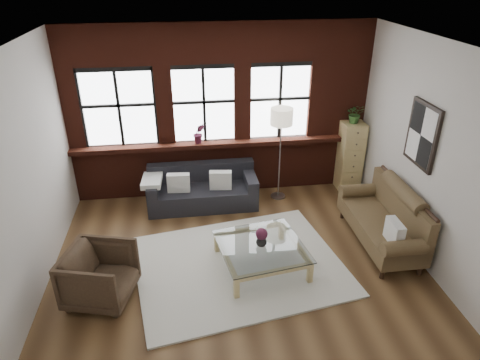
{
  "coord_description": "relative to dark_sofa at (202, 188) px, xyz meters",
  "views": [
    {
      "loc": [
        -0.69,
        -5.06,
        4.1
      ],
      "look_at": [
        0.1,
        0.6,
        1.15
      ],
      "focal_mm": 32.0,
      "sensor_mm": 36.0,
      "label": 1
    }
  ],
  "objects": [
    {
      "name": "floor",
      "position": [
        0.42,
        -1.9,
        -0.36
      ],
      "size": [
        5.5,
        5.5,
        0.0
      ],
      "primitive_type": "plane",
      "color": "#4E341C",
      "rests_on": "ground"
    },
    {
      "name": "ceiling",
      "position": [
        0.42,
        -1.9,
        2.84
      ],
      "size": [
        5.5,
        5.5,
        0.0
      ],
      "primitive_type": "plane",
      "rotation": [
        3.14,
        0.0,
        0.0
      ],
      "color": "white",
      "rests_on": "ground"
    },
    {
      "name": "wall_back",
      "position": [
        0.42,
        0.6,
        1.24
      ],
      "size": [
        5.5,
        0.0,
        5.5
      ],
      "primitive_type": "plane",
      "rotation": [
        1.57,
        0.0,
        0.0
      ],
      "color": "beige",
      "rests_on": "ground"
    },
    {
      "name": "wall_front",
      "position": [
        0.42,
        -4.4,
        1.24
      ],
      "size": [
        5.5,
        0.0,
        5.5
      ],
      "primitive_type": "plane",
      "rotation": [
        -1.57,
        0.0,
        0.0
      ],
      "color": "beige",
      "rests_on": "ground"
    },
    {
      "name": "wall_left",
      "position": [
        -2.33,
        -1.9,
        1.24
      ],
      "size": [
        0.0,
        5.0,
        5.0
      ],
      "primitive_type": "plane",
      "rotation": [
        1.57,
        0.0,
        1.57
      ],
      "color": "beige",
      "rests_on": "ground"
    },
    {
      "name": "wall_right",
      "position": [
        3.17,
        -1.9,
        1.24
      ],
      "size": [
        0.0,
        5.0,
        5.0
      ],
      "primitive_type": "plane",
      "rotation": [
        1.57,
        0.0,
        -1.57
      ],
      "color": "beige",
      "rests_on": "ground"
    },
    {
      "name": "brick_backwall",
      "position": [
        0.42,
        0.54,
        1.24
      ],
      "size": [
        5.5,
        0.12,
        3.2
      ],
      "primitive_type": null,
      "color": "#4B1C11",
      "rests_on": "floor"
    },
    {
      "name": "sill_ledge",
      "position": [
        0.42,
        0.45,
        0.68
      ],
      "size": [
        5.5,
        0.3,
        0.08
      ],
      "primitive_type": "cube",
      "color": "#4B1C11",
      "rests_on": "brick_backwall"
    },
    {
      "name": "window_left",
      "position": [
        -1.38,
        0.55,
        1.39
      ],
      "size": [
        1.38,
        0.1,
        1.5
      ],
      "primitive_type": null,
      "color": "black",
      "rests_on": "brick_backwall"
    },
    {
      "name": "window_mid",
      "position": [
        0.12,
        0.55,
        1.39
      ],
      "size": [
        1.38,
        0.1,
        1.5
      ],
      "primitive_type": null,
      "color": "black",
      "rests_on": "brick_backwall"
    },
    {
      "name": "window_right",
      "position": [
        1.52,
        0.55,
        1.39
      ],
      "size": [
        1.38,
        0.1,
        1.5
      ],
      "primitive_type": null,
      "color": "black",
      "rests_on": "brick_backwall"
    },
    {
      "name": "wall_poster",
      "position": [
        3.14,
        -1.6,
        1.49
      ],
      "size": [
        0.05,
        0.74,
        0.94
      ],
      "primitive_type": null,
      "color": "black",
      "rests_on": "wall_right"
    },
    {
      "name": "shag_rug",
      "position": [
        0.42,
        -1.89,
        -0.34
      ],
      "size": [
        3.34,
        2.81,
        0.03
      ],
      "primitive_type": "cube",
      "rotation": [
        0.0,
        0.0,
        0.16
      ],
      "color": "beige",
      "rests_on": "floor"
    },
    {
      "name": "dark_sofa",
      "position": [
        0.0,
        0.0,
        0.0
      ],
      "size": [
        1.98,
        0.8,
        0.72
      ],
      "primitive_type": null,
      "color": "black",
      "rests_on": "floor"
    },
    {
      "name": "pillow_a",
      "position": [
        -0.43,
        -0.1,
        0.19
      ],
      "size": [
        0.41,
        0.17,
        0.34
      ],
      "primitive_type": "cube",
      "rotation": [
        0.0,
        0.0,
        -0.09
      ],
      "color": "silver",
      "rests_on": "dark_sofa"
    },
    {
      "name": "pillow_b",
      "position": [
        0.33,
        -0.1,
        0.19
      ],
      "size": [
        0.41,
        0.18,
        0.34
      ],
      "primitive_type": "cube",
      "rotation": [
        0.0,
        0.0,
        -0.11
      ],
      "color": "silver",
      "rests_on": "dark_sofa"
    },
    {
      "name": "vintage_settee",
      "position": [
        2.72,
        -1.62,
        0.15
      ],
      "size": [
        0.84,
        1.9,
        1.01
      ],
      "primitive_type": null,
      "color": "brown",
      "rests_on": "floor"
    },
    {
      "name": "pillow_settee",
      "position": [
        2.64,
        -2.2,
        0.25
      ],
      "size": [
        0.15,
        0.38,
        0.34
      ],
      "primitive_type": "cube",
      "rotation": [
        0.0,
        0.0,
        -0.01
      ],
      "color": "silver",
      "rests_on": "vintage_settee"
    },
    {
      "name": "armchair",
      "position": [
        -1.49,
        -2.3,
        0.02
      ],
      "size": [
        1.03,
        1.01,
        0.77
      ],
      "primitive_type": "imported",
      "rotation": [
        0.0,
        0.0,
        1.3
      ],
      "color": "#3A2A1D",
      "rests_on": "floor"
    },
    {
      "name": "coffee_table",
      "position": [
        0.74,
        -1.95,
        -0.17
      ],
      "size": [
        1.37,
        1.37,
        0.4
      ],
      "primitive_type": null,
      "rotation": [
        0.0,
        0.0,
        0.16
      ],
      "color": "tan",
      "rests_on": "shag_rug"
    },
    {
      "name": "vase",
      "position": [
        0.74,
        -1.95,
        0.11
      ],
      "size": [
        0.19,
        0.19,
        0.17
      ],
      "primitive_type": "imported",
      "rotation": [
        0.0,
        0.0,
        0.24
      ],
      "color": "#B2B2B2",
      "rests_on": "coffee_table"
    },
    {
      "name": "flowers",
      "position": [
        0.74,
        -1.95,
        0.23
      ],
      "size": [
        0.18,
        0.18,
        0.18
      ],
      "primitive_type": "sphere",
      "color": "#571D36",
      "rests_on": "vase"
    },
    {
      "name": "drawer_chest",
      "position": [
        2.91,
        0.3,
        0.33
      ],
      "size": [
        0.42,
        0.42,
        1.37
      ],
      "primitive_type": "cube",
      "color": "tan",
      "rests_on": "floor"
    },
    {
      "name": "potted_plant_top",
      "position": [
        2.91,
        0.3,
        1.19
      ],
      "size": [
        0.37,
        0.34,
        0.36
      ],
      "primitive_type": "imported",
      "rotation": [
        0.0,
        0.0,
        -0.19
      ],
      "color": "#2D5923",
      "rests_on": "drawer_chest"
    },
    {
      "name": "floor_lamp",
      "position": [
        1.46,
        0.11,
        0.61
      ],
      "size": [
        0.4,
        0.4,
        1.93
      ],
      "primitive_type": null,
      "color": "#A5A5A8",
      "rests_on": "floor"
    },
    {
      "name": "sill_plant",
      "position": [
        -0.0,
        0.42,
        0.91
      ],
      "size": [
        0.21,
        0.18,
        0.38
      ],
      "primitive_type": "imported",
      "rotation": [
        0.0,
        0.0,
        0.04
      ],
      "color": "#571D36",
      "rests_on": "sill_ledge"
    }
  ]
}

